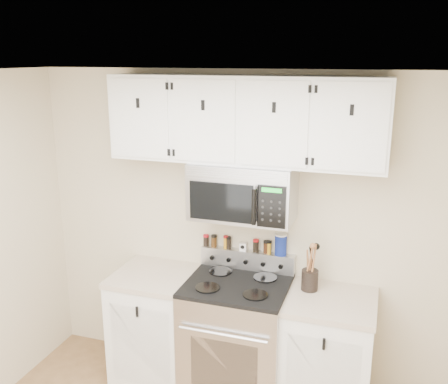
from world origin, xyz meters
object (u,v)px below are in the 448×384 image
at_px(microwave, 243,191).
at_px(utensil_crock, 310,278).
at_px(range, 237,338).
at_px(salt_canister, 281,244).

relative_size(microwave, utensil_crock, 2.11).
distance_m(range, salt_canister, 0.80).
xyz_separation_m(range, utensil_crock, (0.52, 0.12, 0.52)).
distance_m(utensil_crock, salt_canister, 0.35).
height_order(microwave, utensil_crock, microwave).
xyz_separation_m(range, microwave, (0.00, 0.13, 1.14)).
bearing_deg(utensil_crock, salt_canister, 147.61).
bearing_deg(microwave, salt_canister, 30.50).
height_order(microwave, salt_canister, microwave).
relative_size(range, salt_canister, 6.39).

